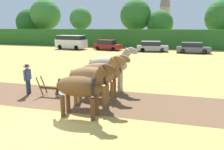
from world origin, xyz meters
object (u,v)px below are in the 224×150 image
(draft_horse_lead_right, at_px, (94,76))
(parked_van, at_px, (71,42))
(farmer_at_plow, at_px, (28,77))
(tree_right, at_px, (224,17))
(tree_far_left, at_px, (31,23))
(draft_horse_trail_left, at_px, (102,72))
(parked_car_center_left, at_px, (152,47))
(farmer_beside_team, at_px, (119,68))
(tree_center, at_px, (136,15))
(draft_horse_trail_right, at_px, (110,65))
(tree_left, at_px, (45,15))
(plow, at_px, (53,91))
(tree_center_right, at_px, (160,23))
(parked_car_center, at_px, (193,48))
(parked_car_left, at_px, (107,45))
(tree_center_left, at_px, (81,19))
(church_spire, at_px, (165,2))
(draft_horse_lead_left, at_px, (82,86))

(draft_horse_lead_right, distance_m, parked_van, 26.63)
(farmer_at_plow, relative_size, parked_van, 0.32)
(tree_right, distance_m, parked_van, 26.15)
(tree_far_left, bearing_deg, draft_horse_trail_left, -48.63)
(parked_van, xyz_separation_m, parked_car_center_left, (12.94, 0.20, -0.41))
(farmer_beside_team, distance_m, parked_car_center_left, 18.88)
(tree_far_left, xyz_separation_m, tree_center, (24.29, 0.03, 1.41))
(draft_horse_trail_right, relative_size, parked_car_center_left, 0.64)
(farmer_beside_team, bearing_deg, tree_left, 108.38)
(tree_right, bearing_deg, draft_horse_trail_left, -108.35)
(parked_van, bearing_deg, plow, -58.95)
(draft_horse_trail_left, xyz_separation_m, farmer_beside_team, (0.04, 3.08, -0.35))
(tree_center_right, height_order, draft_horse_lead_right, tree_center_right)
(parked_car_center, bearing_deg, parked_car_left, 176.26)
(tree_center_left, distance_m, parked_car_center_left, 18.47)
(church_spire, bearing_deg, draft_horse_trail_right, -88.61)
(tree_far_left, distance_m, draft_horse_lead_right, 45.33)
(tree_left, bearing_deg, farmer_beside_team, -49.90)
(tree_center_left, distance_m, draft_horse_trail_left, 34.98)
(church_spire, height_order, farmer_at_plow, church_spire)
(church_spire, xyz_separation_m, parked_van, (-11.60, -41.17, -10.06))
(draft_horse_trail_right, relative_size, plow, 2.04)
(tree_center, distance_m, farmer_at_plow, 34.32)
(parked_van, bearing_deg, tree_right, 28.89)
(tree_center_left, bearing_deg, parked_car_center_left, -30.42)
(tree_center, distance_m, parked_car_center, 16.19)
(tree_center_right, bearing_deg, draft_horse_trail_left, -89.63)
(draft_horse_lead_right, distance_m, parked_car_center_left, 23.34)
(tree_far_left, distance_m, parked_van, 19.93)
(parked_van, bearing_deg, parked_car_center, 5.66)
(tree_far_left, height_order, tree_center, tree_center)
(tree_center, bearing_deg, farmer_at_plow, -88.39)
(tree_center_right, relative_size, farmer_beside_team, 4.08)
(tree_right, height_order, parked_car_center, tree_right)
(tree_center, relative_size, plow, 5.94)
(tree_left, distance_m, parked_van, 16.58)
(plow, bearing_deg, tree_left, 121.35)
(tree_far_left, distance_m, farmer_at_plow, 42.44)
(tree_center_left, distance_m, church_spire, 35.39)
(draft_horse_trail_left, bearing_deg, parked_car_center, 73.51)
(parked_car_left, bearing_deg, draft_horse_trail_left, -61.71)
(farmer_at_plow, bearing_deg, draft_horse_lead_left, -35.57)
(church_spire, relative_size, draft_horse_trail_right, 7.10)
(tree_left, height_order, draft_horse_trail_left, tree_left)
(draft_horse_lead_right, bearing_deg, plow, 164.52)
(plow, xyz_separation_m, parked_van, (-10.70, 22.55, 0.83))
(parked_van, bearing_deg, tree_center, 59.81)
(tree_right, relative_size, church_spire, 0.39)
(tree_center_left, distance_m, parked_car_center, 23.47)
(tree_center_left, height_order, plow, tree_center_left)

